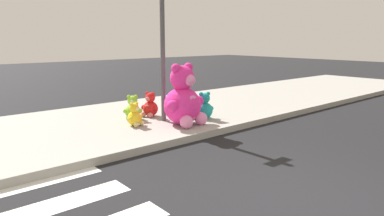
# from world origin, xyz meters

# --- Properties ---
(ground_plane) EXTENTS (60.00, 60.00, 0.00)m
(ground_plane) POSITION_xyz_m (0.00, 0.00, 0.00)
(ground_plane) COLOR black
(sidewalk) EXTENTS (28.00, 4.40, 0.15)m
(sidewalk) POSITION_xyz_m (0.00, 5.20, 0.07)
(sidewalk) COLOR #9E9B93
(sidewalk) RESTS_ON ground_plane
(sign_pole) EXTENTS (0.56, 0.11, 3.20)m
(sign_pole) POSITION_xyz_m (1.00, 4.40, 1.85)
(sign_pole) COLOR #4C4C51
(sign_pole) RESTS_ON sidewalk
(plush_pink_large) EXTENTS (1.07, 0.95, 1.39)m
(plush_pink_large) POSITION_xyz_m (1.13, 3.81, 0.70)
(plush_pink_large) COLOR #F22D93
(plush_pink_large) RESTS_ON sidewalk
(plush_yellow) EXTENTS (0.40, 0.37, 0.53)m
(plush_yellow) POSITION_xyz_m (0.22, 4.42, 0.36)
(plush_yellow) COLOR yellow
(plush_yellow) RESTS_ON sidewalk
(plush_brown) EXTENTS (0.44, 0.44, 0.62)m
(plush_brown) POSITION_xyz_m (1.82, 4.95, 0.40)
(plush_brown) COLOR olive
(plush_brown) RESTS_ON sidewalk
(plush_red) EXTENTS (0.44, 0.45, 0.62)m
(plush_red) POSITION_xyz_m (1.01, 5.00, 0.40)
(plush_red) COLOR red
(plush_red) RESTS_ON sidewalk
(plush_teal) EXTENTS (0.48, 0.47, 0.66)m
(plush_teal) POSITION_xyz_m (1.88, 3.94, 0.41)
(plush_teal) COLOR teal
(plush_teal) RESTS_ON sidewalk
(plush_lime) EXTENTS (0.41, 0.43, 0.60)m
(plush_lime) POSITION_xyz_m (0.51, 5.00, 0.39)
(plush_lime) COLOR #8CD133
(plush_lime) RESTS_ON sidewalk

